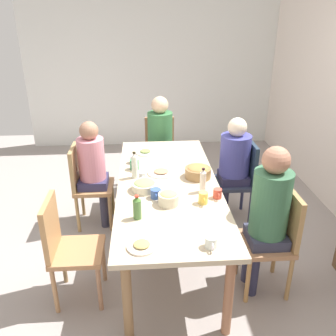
# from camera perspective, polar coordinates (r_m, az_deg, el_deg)

# --- Properties ---
(ground_plane) EXTENTS (7.37, 7.37, 0.00)m
(ground_plane) POSITION_cam_1_polar(r_m,az_deg,el_deg) (3.65, -0.00, -12.86)
(ground_plane) COLOR gray
(wall_left) EXTENTS (0.12, 4.18, 2.60)m
(wall_left) POSITION_cam_1_polar(r_m,az_deg,el_deg) (6.11, -2.17, 15.68)
(wall_left) COLOR silver
(wall_left) RESTS_ON ground_plane
(dining_table) EXTENTS (2.23, 0.91, 0.74)m
(dining_table) POSITION_cam_1_polar(r_m,az_deg,el_deg) (3.29, -0.00, -3.55)
(dining_table) COLOR #C3AE8F
(dining_table) RESTS_ON ground_plane
(chair_0) EXTENTS (0.40, 0.40, 0.90)m
(chair_0) POSITION_cam_1_polar(r_m,az_deg,el_deg) (3.07, 16.75, -10.29)
(chair_0) COLOR #A87652
(chair_0) RESTS_ON ground_plane
(person_0) EXTENTS (0.30, 0.30, 1.28)m
(person_0) POSITION_cam_1_polar(r_m,az_deg,el_deg) (2.91, 15.67, -6.33)
(person_0) COLOR #2C2D48
(person_0) RESTS_ON ground_plane
(chair_1) EXTENTS (0.40, 0.40, 0.90)m
(chair_1) POSITION_cam_1_polar(r_m,az_deg,el_deg) (2.96, -15.86, -11.65)
(chair_1) COLOR #AE784E
(chair_1) RESTS_ON ground_plane
(chair_2) EXTENTS (0.40, 0.40, 0.90)m
(chair_2) POSITION_cam_1_polar(r_m,az_deg,el_deg) (4.72, -1.30, 3.21)
(chair_2) COLOR #AD8850
(chair_2) RESTS_ON ground_plane
(person_2) EXTENTS (0.31, 0.31, 1.21)m
(person_2) POSITION_cam_1_polar(r_m,az_deg,el_deg) (4.56, -1.26, 5.38)
(person_2) COLOR #2E3445
(person_2) RESTS_ON ground_plane
(chair_3) EXTENTS (0.40, 0.40, 0.90)m
(chair_3) POSITION_cam_1_polar(r_m,az_deg,el_deg) (3.99, 11.45, -1.35)
(chair_3) COLOR #2A3144
(chair_3) RESTS_ON ground_plane
(person_3) EXTENTS (0.32, 0.32, 1.18)m
(person_3) POSITION_cam_1_polar(r_m,az_deg,el_deg) (3.89, 10.40, 1.26)
(person_3) COLOR #30314C
(person_3) RESTS_ON ground_plane
(chair_4) EXTENTS (0.40, 0.40, 0.90)m
(chair_4) POSITION_cam_1_polar(r_m,az_deg,el_deg) (3.90, -12.91, -2.09)
(chair_4) COLOR tan
(chair_4) RESTS_ON ground_plane
(person_4) EXTENTS (0.30, 0.30, 1.17)m
(person_4) POSITION_cam_1_polar(r_m,az_deg,el_deg) (3.82, -11.79, 0.39)
(person_4) COLOR #363252
(person_4) RESTS_ON ground_plane
(plate_0) EXTENTS (0.20, 0.20, 0.04)m
(plate_0) POSITION_cam_1_polar(r_m,az_deg,el_deg) (2.44, -4.19, -12.21)
(plate_0) COLOR silver
(plate_0) RESTS_ON dining_table
(plate_1) EXTENTS (0.21, 0.21, 0.04)m
(plate_1) POSITION_cam_1_polar(r_m,az_deg,el_deg) (3.93, -3.62, 2.55)
(plate_1) COLOR white
(plate_1) RESTS_ON dining_table
(plate_2) EXTENTS (0.25, 0.25, 0.04)m
(plate_2) POSITION_cam_1_polar(r_m,az_deg,el_deg) (3.44, -1.10, -0.69)
(plate_2) COLOR white
(plate_2) RESTS_ON dining_table
(bowl_0) EXTENTS (0.17, 0.17, 0.11)m
(bowl_0) POSITION_cam_1_polar(r_m,az_deg,el_deg) (2.89, 0.08, -4.79)
(bowl_0) COLOR beige
(bowl_0) RESTS_ON dining_table
(bowl_1) EXTENTS (0.23, 0.23, 0.09)m
(bowl_1) POSITION_cam_1_polar(r_m,az_deg,el_deg) (3.12, -3.76, -2.80)
(bowl_1) COLOR beige
(bowl_1) RESTS_ON dining_table
(bowl_2) EXTENTS (0.24, 0.24, 0.11)m
(bowl_2) POSITION_cam_1_polar(r_m,az_deg,el_deg) (3.36, 4.77, -0.59)
(bowl_2) COLOR olive
(bowl_2) RESTS_ON dining_table
(cup_0) EXTENTS (0.12, 0.09, 0.08)m
(cup_0) POSITION_cam_1_polar(r_m,az_deg,el_deg) (3.00, -1.95, -4.10)
(cup_0) COLOR #3A58A1
(cup_0) RESTS_ON dining_table
(cup_1) EXTENTS (0.12, 0.09, 0.10)m
(cup_1) POSITION_cam_1_polar(r_m,az_deg,el_deg) (3.53, -5.37, 0.55)
(cup_1) COLOR #429262
(cup_1) RESTS_ON dining_table
(cup_2) EXTENTS (0.11, 0.07, 0.08)m
(cup_2) POSITION_cam_1_polar(r_m,az_deg,el_deg) (3.02, 7.88, -4.05)
(cup_2) COLOR #CA483A
(cup_2) RESTS_ON dining_table
(cup_3) EXTENTS (0.12, 0.08, 0.07)m
(cup_3) POSITION_cam_1_polar(r_m,az_deg,el_deg) (3.68, -5.48, 1.34)
(cup_3) COLOR white
(cup_3) RESTS_ON dining_table
(cup_4) EXTENTS (0.11, 0.08, 0.10)m
(cup_4) POSITION_cam_1_polar(r_m,az_deg,el_deg) (2.92, 5.62, -4.76)
(cup_4) COLOR #EFC955
(cup_4) RESTS_ON dining_table
(cup_5) EXTENTS (0.11, 0.07, 0.09)m
(cup_5) POSITION_cam_1_polar(r_m,az_deg,el_deg) (3.29, -4.02, -1.36)
(cup_5) COLOR white
(cup_5) RESTS_ON dining_table
(cup_6) EXTENTS (0.12, 0.08, 0.08)m
(cup_6) POSITION_cam_1_polar(r_m,az_deg,el_deg) (2.43, 6.89, -11.64)
(cup_6) COLOR white
(cup_6) RESTS_ON dining_table
(bottle_0) EXTENTS (0.06, 0.06, 0.26)m
(bottle_0) POSITION_cam_1_polar(r_m,az_deg,el_deg) (3.33, -5.34, 0.38)
(bottle_0) COLOR silver
(bottle_0) RESTS_ON dining_table
(bottle_1) EXTENTS (0.06, 0.06, 0.20)m
(bottle_1) POSITION_cam_1_polar(r_m,az_deg,el_deg) (2.70, -4.93, -6.32)
(bottle_1) COLOR #49753B
(bottle_1) RESTS_ON dining_table
(bottle_2) EXTENTS (0.05, 0.05, 0.22)m
(bottle_2) POSITION_cam_1_polar(r_m,az_deg,el_deg) (3.08, 5.58, -2.05)
(bottle_2) COLOR silver
(bottle_2) RESTS_ON dining_table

